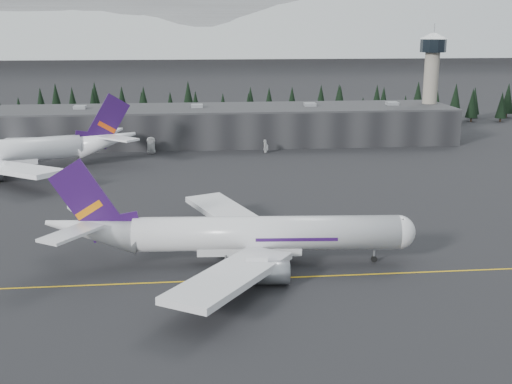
{
  "coord_description": "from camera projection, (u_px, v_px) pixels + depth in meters",
  "views": [
    {
      "loc": [
        -12.27,
        -99.81,
        40.38
      ],
      "look_at": [
        0.0,
        20.0,
        9.0
      ],
      "focal_mm": 45.0,
      "sensor_mm": 36.0,
      "label": 1
    }
  ],
  "objects": [
    {
      "name": "taxiline",
      "position": [
        270.0,
        278.0,
        105.55
      ],
      "size": [
        400.0,
        0.4,
        0.02
      ],
      "primitive_type": "cube",
      "color": "gold",
      "rests_on": "ground"
    },
    {
      "name": "jet_main",
      "position": [
        234.0,
        234.0,
        110.83
      ],
      "size": [
        64.31,
        59.21,
        18.9
      ],
      "rotation": [
        0.0,
        0.0,
        -0.07
      ],
      "color": "silver",
      "rests_on": "ground"
    },
    {
      "name": "terminal",
      "position": [
        226.0,
        125.0,
        226.22
      ],
      "size": [
        160.0,
        30.0,
        12.6
      ],
      "color": "black",
      "rests_on": "ground"
    },
    {
      "name": "ground",
      "position": [
        268.0,
        274.0,
        107.47
      ],
      "size": [
        1400.0,
        1400.0,
        0.0
      ],
      "primitive_type": "plane",
      "color": "black",
      "rests_on": "ground"
    },
    {
      "name": "control_tower",
      "position": [
        431.0,
        74.0,
        232.18
      ],
      "size": [
        10.0,
        10.0,
        37.7
      ],
      "color": "gray",
      "rests_on": "ground"
    },
    {
      "name": "mountain_ridge",
      "position": [
        196.0,
        50.0,
        1070.14
      ],
      "size": [
        4400.0,
        900.0,
        420.0
      ],
      "primitive_type": null,
      "color": "white",
      "rests_on": "ground"
    },
    {
      "name": "treeline",
      "position": [
        221.0,
        108.0,
        261.53
      ],
      "size": [
        360.0,
        20.0,
        15.0
      ],
      "primitive_type": "cube",
      "color": "black",
      "rests_on": "ground"
    },
    {
      "name": "gse_vehicle_a",
      "position": [
        152.0,
        152.0,
        207.4
      ],
      "size": [
        3.22,
        5.83,
        1.55
      ],
      "primitive_type": "imported",
      "rotation": [
        0.0,
        0.0,
        -0.12
      ],
      "color": "silver",
      "rests_on": "ground"
    },
    {
      "name": "jet_parked",
      "position": [
        10.0,
        152.0,
        180.18
      ],
      "size": [
        69.92,
        62.98,
        21.13
      ],
      "rotation": [
        0.0,
        0.0,
        3.46
      ],
      "color": "white",
      "rests_on": "ground"
    },
    {
      "name": "gse_vehicle_b",
      "position": [
        266.0,
        150.0,
        209.27
      ],
      "size": [
        4.49,
        2.02,
        1.5
      ],
      "primitive_type": "imported",
      "rotation": [
        0.0,
        0.0,
        -1.51
      ],
      "color": "silver",
      "rests_on": "ground"
    }
  ]
}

